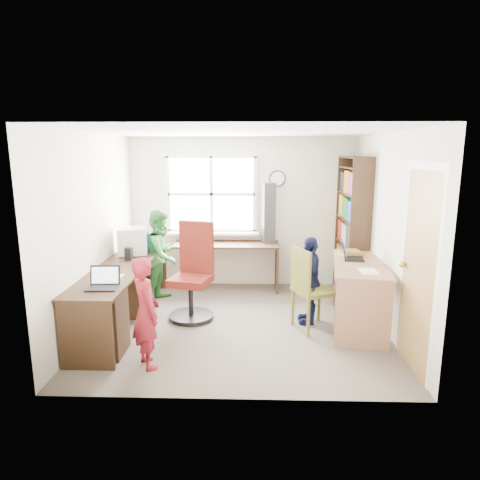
{
  "coord_description": "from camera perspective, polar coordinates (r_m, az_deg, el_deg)",
  "views": [
    {
      "loc": [
        0.16,
        -5.15,
        2.18
      ],
      "look_at": [
        0.0,
        0.25,
        1.05
      ],
      "focal_mm": 32.0,
      "sensor_mm": 36.0,
      "label": 1
    }
  ],
  "objects": [
    {
      "name": "person_green",
      "position": [
        6.35,
        -10.39,
        -2.05
      ],
      "size": [
        0.65,
        0.76,
        1.36
      ],
      "primitive_type": "imported",
      "rotation": [
        0.0,
        0.0,
        1.35
      ],
      "color": "#317B32",
      "rests_on": "ground"
    },
    {
      "name": "cd_tower",
      "position": [
        6.72,
        3.8,
        3.59
      ],
      "size": [
        0.23,
        0.21,
        0.95
      ],
      "rotation": [
        0.0,
        0.0,
        0.28
      ],
      "color": "black",
      "rests_on": "l_desk"
    },
    {
      "name": "laptop_right",
      "position": [
        5.67,
        14.4,
        -1.89
      ],
      "size": [
        0.32,
        0.37,
        0.23
      ],
      "rotation": [
        0.0,
        0.0,
        1.43
      ],
      "color": "black",
      "rests_on": "right_desk"
    },
    {
      "name": "l_desk",
      "position": [
        5.36,
        -14.39,
        -7.31
      ],
      "size": [
        2.38,
        2.95,
        0.75
      ],
      "color": "#332114",
      "rests_on": "ground"
    },
    {
      "name": "game_box",
      "position": [
        5.89,
        14.47,
        -1.66
      ],
      "size": [
        0.32,
        0.32,
        0.05
      ],
      "rotation": [
        0.0,
        0.0,
        0.18
      ],
      "color": "red",
      "rests_on": "right_desk"
    },
    {
      "name": "bookshelf",
      "position": [
        6.61,
        14.69,
        1.16
      ],
      "size": [
        0.3,
        1.02,
        2.1
      ],
      "color": "#332114",
      "rests_on": "ground"
    },
    {
      "name": "crt_monitor",
      "position": [
        6.14,
        -14.15,
        -0.17
      ],
      "size": [
        0.45,
        0.42,
        0.38
      ],
      "rotation": [
        0.0,
        0.0,
        0.23
      ],
      "color": "white",
      "rests_on": "l_desk"
    },
    {
      "name": "paper_a",
      "position": [
        5.13,
        -16.84,
        -4.87
      ],
      "size": [
        0.22,
        0.32,
        0.0
      ],
      "rotation": [
        0.0,
        0.0,
        -0.01
      ],
      "color": "silver",
      "rests_on": "l_desk"
    },
    {
      "name": "wooden_chair",
      "position": [
        5.31,
        9.21,
        -6.07
      ],
      "size": [
        0.59,
        0.59,
        1.04
      ],
      "rotation": [
        0.0,
        0.0,
        0.41
      ],
      "color": "#656822",
      "rests_on": "ground"
    },
    {
      "name": "room",
      "position": [
        5.34,
        0.07,
        1.42
      ],
      "size": [
        3.64,
        3.44,
        2.44
      ],
      "color": "#4B433B",
      "rests_on": "ground"
    },
    {
      "name": "right_desk",
      "position": [
        5.57,
        15.71,
        -5.2
      ],
      "size": [
        0.89,
        1.51,
        0.82
      ],
      "rotation": [
        0.0,
        0.0,
        -0.18
      ],
      "color": "#916448",
      "rests_on": "ground"
    },
    {
      "name": "potted_plant",
      "position": [
        6.76,
        -4.21,
        0.83
      ],
      "size": [
        0.19,
        0.17,
        0.29
      ],
      "primitive_type": "imported",
      "rotation": [
        0.0,
        0.0,
        0.31
      ],
      "color": "#2C6629",
      "rests_on": "l_desk"
    },
    {
      "name": "person_navy",
      "position": [
        5.54,
        9.27,
        -5.29
      ],
      "size": [
        0.29,
        0.67,
        1.13
      ],
      "primitive_type": "imported",
      "rotation": [
        0.0,
        0.0,
        -1.59
      ],
      "color": "#13183B",
      "rests_on": "ground"
    },
    {
      "name": "speaker_a",
      "position": [
        5.86,
        -14.61,
        -1.82
      ],
      "size": [
        0.1,
        0.1,
        0.17
      ],
      "rotation": [
        0.0,
        0.0,
        -0.11
      ],
      "color": "black",
      "rests_on": "l_desk"
    },
    {
      "name": "person_red",
      "position": [
        4.48,
        -12.44,
        -9.43
      ],
      "size": [
        0.46,
        0.5,
        1.16
      ],
      "primitive_type": "imported",
      "rotation": [
        0.0,
        0.0,
        2.12
      ],
      "color": "maroon",
      "rests_on": "ground"
    },
    {
      "name": "swivel_chair",
      "position": [
        5.69,
        -6.27,
        -4.94
      ],
      "size": [
        0.72,
        0.72,
        1.27
      ],
      "rotation": [
        0.0,
        0.0,
        -0.26
      ],
      "color": "black",
      "rests_on": "ground"
    },
    {
      "name": "speaker_b",
      "position": [
        6.37,
        -13.49,
        -0.7
      ],
      "size": [
        0.09,
        0.09,
        0.17
      ],
      "rotation": [
        0.0,
        0.0,
        -0.12
      ],
      "color": "black",
      "rests_on": "l_desk"
    },
    {
      "name": "paper_b",
      "position": [
        5.15,
        16.72,
        -4.0
      ],
      "size": [
        0.21,
        0.29,
        0.0
      ],
      "rotation": [
        0.0,
        0.0,
        -0.03
      ],
      "color": "silver",
      "rests_on": "right_desk"
    },
    {
      "name": "laptop_left",
      "position": [
        4.8,
        -17.73,
        -5.43
      ],
      "size": [
        0.33,
        0.28,
        0.22
      ],
      "rotation": [
        0.0,
        0.0,
        0.05
      ],
      "color": "black",
      "rests_on": "l_desk"
    }
  ]
}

